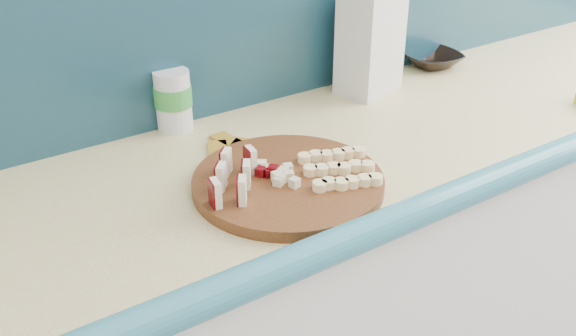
# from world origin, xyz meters

# --- Properties ---
(kitchen_counter) EXTENTS (2.20, 0.63, 0.91)m
(kitchen_counter) POSITION_xyz_m (0.10, 1.50, 0.46)
(kitchen_counter) COLOR white
(kitchen_counter) RESTS_ON ground
(cutting_board) EXTENTS (0.48, 0.48, 0.02)m
(cutting_board) POSITION_xyz_m (-0.36, 1.40, 0.92)
(cutting_board) COLOR #43220E
(cutting_board) RESTS_ON kitchen_counter
(apple_wedges) EXTENTS (0.14, 0.14, 0.05)m
(apple_wedges) POSITION_xyz_m (-0.46, 1.42, 0.96)
(apple_wedges) COLOR #F3E3C2
(apple_wedges) RESTS_ON cutting_board
(apple_chunks) EXTENTS (0.06, 0.06, 0.02)m
(apple_chunks) POSITION_xyz_m (-0.38, 1.41, 0.94)
(apple_chunks) COLOR beige
(apple_chunks) RESTS_ON cutting_board
(banana_slices) EXTENTS (0.17, 0.17, 0.02)m
(banana_slices) POSITION_xyz_m (-0.26, 1.36, 0.94)
(banana_slices) COLOR #FEE09B
(banana_slices) RESTS_ON cutting_board
(brown_bowl) EXTENTS (0.18, 0.18, 0.04)m
(brown_bowl) POSITION_xyz_m (0.35, 1.73, 0.93)
(brown_bowl) COLOR black
(brown_bowl) RESTS_ON kitchen_counter
(flour_bag) EXTENTS (0.18, 0.14, 0.26)m
(flour_bag) POSITION_xyz_m (0.08, 1.69, 1.04)
(flour_bag) COLOR silver
(flour_bag) RESTS_ON kitchen_counter
(canister) EXTENTS (0.08, 0.08, 0.14)m
(canister) POSITION_xyz_m (-0.42, 1.76, 0.98)
(canister) COLOR silver
(canister) RESTS_ON kitchen_counter
(banana_peel) EXTENTS (0.26, 0.21, 0.01)m
(banana_peel) POSITION_xyz_m (-0.35, 1.57, 0.91)
(banana_peel) COLOR gold
(banana_peel) RESTS_ON kitchen_counter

